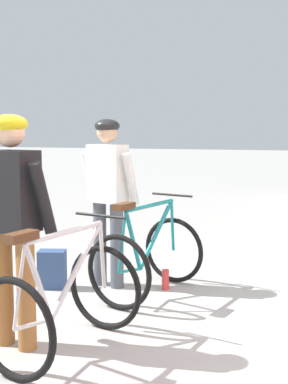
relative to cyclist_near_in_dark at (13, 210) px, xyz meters
The scene contains 8 objects.
ground_plane 1.33m from the cyclist_near_in_dark, 31.56° to the left, with size 80.00×80.00×0.00m, color #A09E99.
cyclist_near_in_dark is the anchor object (origin of this frame).
cyclist_far_in_white 1.63m from the cyclist_near_in_dark, 87.21° to the left, with size 0.65×0.39×1.76m.
bicycle_near_silver 0.77m from the cyclist_near_in_dark, ahead, with size 0.91×1.19×0.99m.
bicycle_far_teal 1.71m from the cyclist_near_in_dark, 68.69° to the left, with size 0.95×1.21×0.99m.
backpack_on_platform 1.67m from the cyclist_near_in_dark, 108.32° to the left, with size 0.28×0.18×0.40m, color navy.
water_bottle_near_the_bikes 2.06m from the cyclist_near_in_dark, 67.91° to the left, with size 0.07×0.07×0.21m, color red.
water_bottle_by_the_backpack 1.92m from the cyclist_near_in_dark, 108.60° to the left, with size 0.08×0.08×0.20m, color red.
Camera 1 is at (1.42, -3.59, 1.64)m, focal length 46.97 mm.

